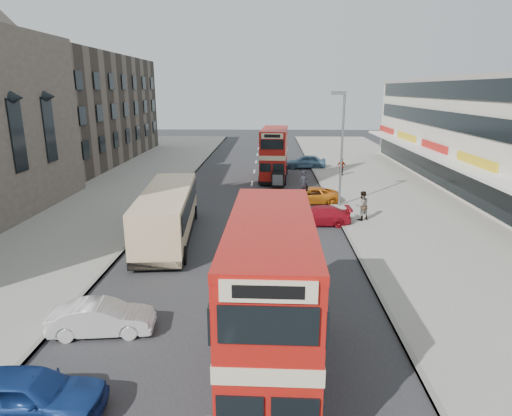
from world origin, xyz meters
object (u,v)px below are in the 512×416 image
(car_right_c, at_px, (306,162))
(car_left_front, at_px, (102,318))
(street_lamp, at_px, (341,141))
(pedestrian_far, at_px, (341,167))
(pedestrian_near, at_px, (362,205))
(cyclist, at_px, (304,191))
(car_left_near, at_px, (27,395))
(bus_main, at_px, (271,300))
(car_right_a, at_px, (318,216))
(bus_second, at_px, (274,154))
(car_right_b, at_px, (310,195))
(coach, at_px, (168,212))

(car_right_c, bearing_deg, car_left_front, -14.76)
(street_lamp, relative_size, pedestrian_far, 4.86)
(pedestrian_near, height_order, cyclist, cyclist)
(street_lamp, distance_m, pedestrian_near, 5.19)
(car_left_near, bearing_deg, bus_main, -74.72)
(cyclist, bearing_deg, car_right_a, -89.15)
(bus_main, bearing_deg, cyclist, -95.96)
(bus_second, relative_size, pedestrian_far, 5.05)
(car_right_a, bearing_deg, car_right_c, 176.22)
(car_left_front, relative_size, car_right_b, 0.84)
(street_lamp, xyz_separation_m, pedestrian_near, (0.95, -3.53, -3.68))
(coach, relative_size, cyclist, 4.39)
(car_right_a, bearing_deg, cyclist, -177.32)
(car_right_c, bearing_deg, car_right_a, -0.72)
(street_lamp, distance_m, coach, 13.22)
(car_left_front, height_order, car_right_c, car_right_c)
(bus_second, bearing_deg, bus_main, 92.91)
(bus_second, bearing_deg, street_lamp, 117.63)
(bus_second, bearing_deg, pedestrian_near, 115.43)
(bus_second, distance_m, car_right_a, 14.69)
(car_right_a, distance_m, car_right_b, 5.35)
(bus_main, bearing_deg, car_right_a, -100.36)
(car_right_a, relative_size, pedestrian_near, 2.13)
(car_right_b, bearing_deg, bus_main, -10.44)
(car_right_a, bearing_deg, street_lamp, 154.31)
(bus_second, distance_m, pedestrian_near, 14.79)
(bus_main, relative_size, bus_second, 1.01)
(street_lamp, height_order, car_right_b, street_lamp)
(street_lamp, height_order, car_right_a, street_lamp)
(pedestrian_far, bearing_deg, car_right_c, 115.53)
(car_right_b, xyz_separation_m, pedestrian_far, (3.89, 10.20, 0.40))
(car_right_b, bearing_deg, coach, -48.79)
(bus_main, distance_m, car_right_b, 20.69)
(bus_main, distance_m, pedestrian_far, 31.39)
(pedestrian_near, bearing_deg, cyclist, -85.33)
(car_left_front, bearing_deg, street_lamp, -38.61)
(car_left_front, relative_size, pedestrian_far, 2.12)
(street_lamp, bearing_deg, car_right_a, -114.20)
(car_left_near, height_order, car_left_front, car_left_near)
(car_left_near, xyz_separation_m, car_right_b, (9.27, 22.32, -0.09))
(car_left_near, bearing_deg, pedestrian_far, -23.99)
(pedestrian_near, xyz_separation_m, pedestrian_far, (1.05, 14.90, -0.12))
(coach, bearing_deg, pedestrian_far, 50.10)
(street_lamp, xyz_separation_m, bus_main, (-4.91, -19.21, -2.32))
(car_right_c, height_order, pedestrian_near, pedestrian_near)
(car_right_b, bearing_deg, cyclist, -149.83)
(car_right_b, relative_size, pedestrian_near, 2.23)
(bus_second, relative_size, car_left_near, 2.12)
(bus_second, relative_size, coach, 0.83)
(bus_second, distance_m, car_right_b, 9.54)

